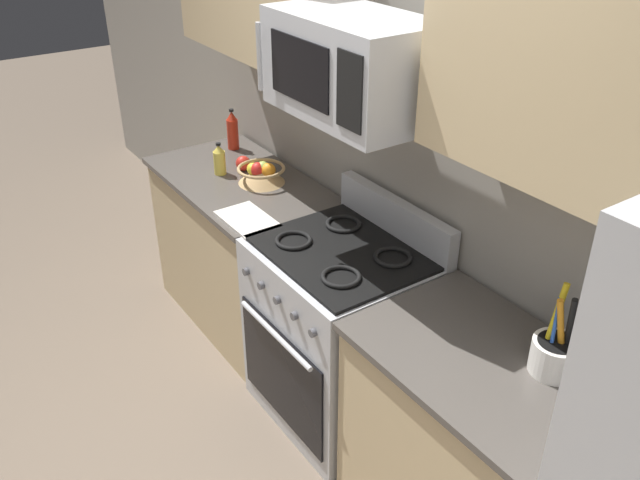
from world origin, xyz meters
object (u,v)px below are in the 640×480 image
at_px(microwave, 352,66).
at_px(apple_loose, 243,163).
at_px(range_oven, 341,332).
at_px(cutting_board, 248,220).
at_px(bottle_hot_sauce, 233,131).
at_px(utensil_crock, 556,354).
at_px(fruit_basket, 261,173).
at_px(bottle_oil, 219,160).

height_order(microwave, apple_loose, microwave).
bearing_deg(range_oven, apple_loose, 175.94).
distance_m(cutting_board, bottle_hot_sauce, 0.95).
xyz_separation_m(range_oven, apple_loose, (-1.04, 0.07, 0.48)).
bearing_deg(utensil_crock, fruit_basket, -178.25).
bearing_deg(bottle_oil, fruit_basket, 30.15).
bearing_deg(apple_loose, range_oven, -4.06).
xyz_separation_m(range_oven, fruit_basket, (-0.85, 0.08, 0.49)).
bearing_deg(utensil_crock, microwave, -174.15).
relative_size(microwave, fruit_basket, 2.72).
xyz_separation_m(utensil_crock, fruit_basket, (-1.88, -0.06, -0.02)).
distance_m(utensil_crock, bottle_oil, 2.12).
xyz_separation_m(microwave, utensil_crock, (1.04, 0.11, -0.76)).
height_order(microwave, bottle_oil, microwave).
distance_m(microwave, bottle_oil, 1.31).
distance_m(bottle_oil, bottle_hot_sauce, 0.37).
bearing_deg(microwave, fruit_basket, 176.71).
relative_size(range_oven, microwave, 1.55).
bearing_deg(range_oven, microwave, 90.07).
height_order(bottle_oil, bottle_hot_sauce, bottle_hot_sauce).
bearing_deg(cutting_board, range_oven, 22.05).
bearing_deg(range_oven, cutting_board, -157.95).
bearing_deg(cutting_board, bottle_oil, 165.56).
bearing_deg(fruit_basket, cutting_board, -38.84).
xyz_separation_m(apple_loose, bottle_oil, (-0.03, -0.13, 0.04)).
distance_m(fruit_basket, bottle_oil, 0.26).
bearing_deg(microwave, bottle_hot_sauce, 173.62).
relative_size(microwave, apple_loose, 8.43).
bearing_deg(utensil_crock, bottle_hot_sauce, 178.90).
bearing_deg(range_oven, fruit_basket, 174.77).
height_order(apple_loose, bottle_hot_sauce, bottle_hot_sauce).
relative_size(cutting_board, bottle_oil, 1.77).
xyz_separation_m(range_oven, cutting_board, (-0.50, -0.20, 0.45)).
height_order(apple_loose, bottle_oil, bottle_oil).
height_order(range_oven, bottle_oil, bottle_oil).
relative_size(microwave, bottle_hot_sauce, 2.87).
distance_m(range_oven, bottle_hot_sauce, 1.48).
relative_size(utensil_crock, cutting_board, 1.02).
height_order(range_oven, microwave, microwave).
distance_m(microwave, bottle_hot_sauce, 1.54).
relative_size(apple_loose, cutting_board, 0.26).
height_order(utensil_crock, fruit_basket, utensil_crock).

